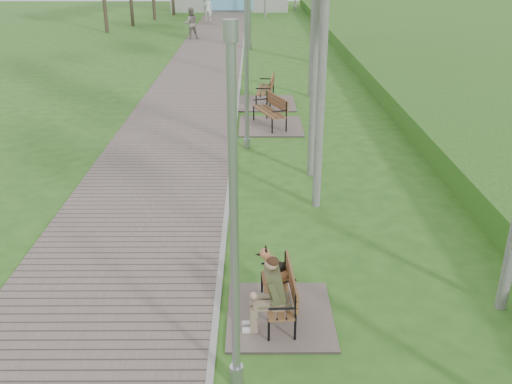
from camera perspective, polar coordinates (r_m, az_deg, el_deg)
walkway at (r=24.52m, az=-5.77°, el=11.18°), size 3.50×67.00×0.04m
kerb at (r=24.41m, az=-1.60°, el=11.25°), size 0.10×67.00×0.05m
bench_main at (r=8.49m, az=1.88°, el=-10.41°), size 1.57×1.75×1.37m
bench_second at (r=17.64m, az=1.36°, el=7.22°), size 1.94×2.16×1.19m
bench_third at (r=20.37m, az=0.91°, el=9.45°), size 2.04×2.26×1.25m
lamp_post_near at (r=6.44m, az=-2.19°, el=-4.56°), size 0.17×0.17×4.45m
lamp_post_second at (r=15.20m, az=-0.95°, el=12.45°), size 0.19×0.19×4.80m
pedestrian_near at (r=45.14m, az=-4.83°, el=17.82°), size 0.74×0.56×1.81m
pedestrian_far at (r=35.81m, az=-6.55°, el=16.40°), size 1.06×0.93×1.85m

